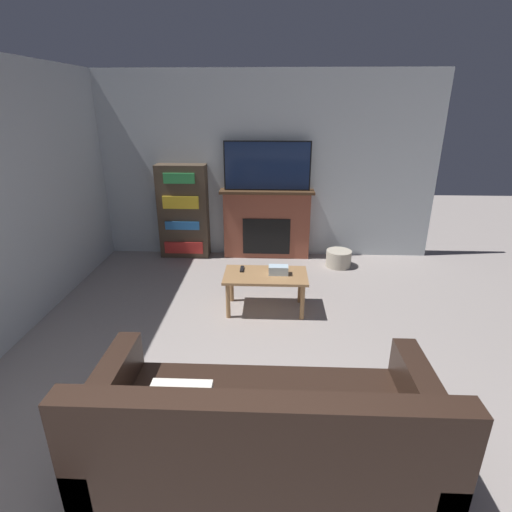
{
  "coord_description": "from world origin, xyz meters",
  "views": [
    {
      "loc": [
        0.33,
        -1.32,
        2.28
      ],
      "look_at": [
        0.16,
        2.77,
        0.68
      ],
      "focal_mm": 28.0,
      "sensor_mm": 36.0,
      "label": 1
    }
  ],
  "objects_px": {
    "storage_basket": "(339,258)",
    "bookshelf": "(183,212)",
    "couch": "(262,439)",
    "fireplace": "(267,224)",
    "coffee_table": "(266,279)",
    "tv": "(267,166)"
  },
  "relations": [
    {
      "from": "storage_basket",
      "to": "bookshelf",
      "type": "bearing_deg",
      "value": 171.61
    },
    {
      "from": "couch",
      "to": "bookshelf",
      "type": "distance_m",
      "value": 4.14
    },
    {
      "from": "fireplace",
      "to": "tv",
      "type": "bearing_deg",
      "value": -90.0
    },
    {
      "from": "tv",
      "to": "bookshelf",
      "type": "relative_size",
      "value": 0.89
    },
    {
      "from": "storage_basket",
      "to": "fireplace",
      "type": "bearing_deg",
      "value": 161.04
    },
    {
      "from": "couch",
      "to": "storage_basket",
      "type": "relative_size",
      "value": 5.82
    },
    {
      "from": "couch",
      "to": "fireplace",
      "type": "bearing_deg",
      "value": 90.59
    },
    {
      "from": "couch",
      "to": "storage_basket",
      "type": "bearing_deg",
      "value": 74.0
    },
    {
      "from": "fireplace",
      "to": "coffee_table",
      "type": "bearing_deg",
      "value": -89.37
    },
    {
      "from": "tv",
      "to": "coffee_table",
      "type": "relative_size",
      "value": 1.33
    },
    {
      "from": "fireplace",
      "to": "bookshelf",
      "type": "distance_m",
      "value": 1.28
    },
    {
      "from": "tv",
      "to": "fireplace",
      "type": "bearing_deg",
      "value": 90.0
    },
    {
      "from": "tv",
      "to": "couch",
      "type": "bearing_deg",
      "value": -89.4
    },
    {
      "from": "fireplace",
      "to": "couch",
      "type": "xyz_separation_m",
      "value": [
        0.04,
        -3.94,
        -0.22
      ]
    },
    {
      "from": "tv",
      "to": "coffee_table",
      "type": "xyz_separation_m",
      "value": [
        0.02,
        -1.7,
        -1.01
      ]
    },
    {
      "from": "couch",
      "to": "coffee_table",
      "type": "relative_size",
      "value": 2.25
    },
    {
      "from": "tv",
      "to": "bookshelf",
      "type": "height_order",
      "value": "tv"
    },
    {
      "from": "bookshelf",
      "to": "storage_basket",
      "type": "bearing_deg",
      "value": -8.39
    },
    {
      "from": "coffee_table",
      "to": "storage_basket",
      "type": "distance_m",
      "value": 1.73
    },
    {
      "from": "storage_basket",
      "to": "coffee_table",
      "type": "bearing_deg",
      "value": -127.68
    },
    {
      "from": "couch",
      "to": "bookshelf",
      "type": "bearing_deg",
      "value": 108.42
    },
    {
      "from": "couch",
      "to": "coffee_table",
      "type": "xyz_separation_m",
      "value": [
        -0.02,
        2.22,
        0.08
      ]
    }
  ]
}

